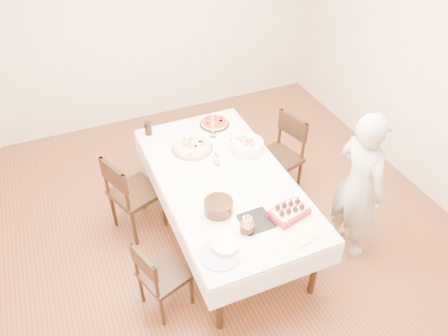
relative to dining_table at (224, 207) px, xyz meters
name	(u,v)px	position (x,y,z in m)	size (l,w,h in m)	color
floor	(231,232)	(0.08, -0.01, -0.38)	(5.00, 5.00, 0.00)	brown
wall_back	(151,19)	(0.08, 2.49, 0.98)	(4.50, 0.04, 2.70)	beige
wall_right	(442,72)	(2.33, -0.01, 0.98)	(0.04, 5.00, 2.70)	beige
dining_table	(224,207)	(0.00, 0.00, 0.00)	(1.14, 2.14, 0.75)	silver
chair_right_savory	(277,159)	(0.77, 0.37, 0.09)	(0.47, 0.47, 0.93)	black
chair_left_savory	(136,193)	(-0.75, 0.45, 0.08)	(0.46, 0.46, 0.91)	black
chair_left_dessert	(164,275)	(-0.77, -0.54, 0.01)	(0.39, 0.39, 0.77)	black
person	(359,186)	(1.06, -0.59, 0.38)	(0.55, 0.36, 1.52)	beige
pizza_white	(192,148)	(-0.12, 0.52, 0.40)	(0.41, 0.41, 0.04)	beige
pizza_pepperoni	(214,123)	(0.25, 0.85, 0.40)	(0.32, 0.32, 0.04)	red
red_placemat	(245,143)	(0.41, 0.42, 0.38)	(0.23, 0.23, 0.01)	#B21E1E
pasta_bowl	(247,146)	(0.37, 0.29, 0.43)	(0.31, 0.31, 0.10)	white
taper_candle	(213,125)	(0.15, 0.64, 0.52)	(0.06, 0.06, 0.29)	white
shaker_pair	(218,161)	(0.02, 0.19, 0.43)	(0.09, 0.09, 0.10)	white
cola_glass	(148,129)	(-0.44, 0.95, 0.44)	(0.07, 0.07, 0.14)	black
layer_cake	(219,207)	(-0.22, -0.39, 0.44)	(0.31, 0.31, 0.12)	#341E0D
cake_board	(256,221)	(0.03, -0.60, 0.38)	(0.26, 0.26, 0.01)	black
birthday_cake	(247,224)	(-0.09, -0.67, 0.45)	(0.12, 0.12, 0.13)	#3B1A10
strawberry_box	(289,212)	(0.31, -0.64, 0.41)	(0.31, 0.21, 0.08)	#B11422
box_lid	(301,236)	(0.28, -0.89, 0.38)	(0.27, 0.18, 0.02)	beige
plate_stack	(225,245)	(-0.31, -0.76, 0.40)	(0.22, 0.22, 0.05)	white
china_plate	(220,255)	(-0.38, -0.81, 0.38)	(0.31, 0.31, 0.01)	white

